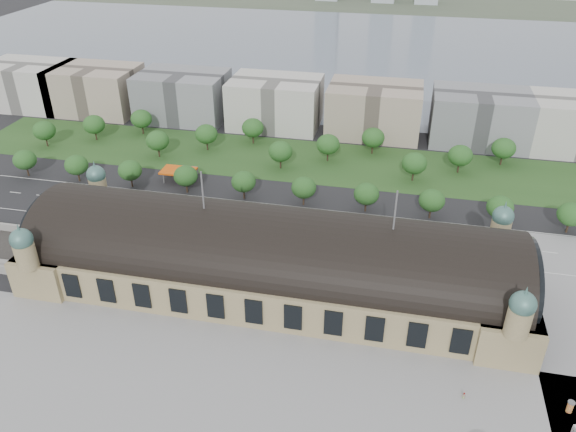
% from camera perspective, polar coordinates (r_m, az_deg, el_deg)
% --- Properties ---
extents(ground, '(900.00, 900.00, 0.00)m').
position_cam_1_polar(ground, '(175.49, -1.69, -7.15)').
color(ground, black).
rests_on(ground, ground).
extents(station, '(150.00, 48.40, 44.30)m').
position_cam_1_polar(station, '(169.41, -1.74, -4.40)').
color(station, '#98895E').
rests_on(station, ground).
extents(plaza_south, '(190.00, 48.00, 0.12)m').
position_cam_1_polar(plaza_south, '(142.49, -1.96, -18.32)').
color(plaza_south, gray).
rests_on(plaza_south, ground).
extents(road_slab, '(260.00, 26.00, 0.10)m').
position_cam_1_polar(road_slab, '(210.34, -4.55, -0.23)').
color(road_slab, black).
rests_on(road_slab, ground).
extents(grass_belt, '(300.00, 45.00, 0.10)m').
position_cam_1_polar(grass_belt, '(256.39, -0.04, 5.81)').
color(grass_belt, '#254A1D').
rests_on(grass_belt, ground).
extents(petrol_station, '(14.00, 13.00, 5.05)m').
position_cam_1_polar(petrol_station, '(242.10, -10.52, 4.48)').
color(petrol_station, '#D3500C').
rests_on(petrol_station, ground).
extents(lake, '(700.00, 320.00, 0.08)m').
position_cam_1_polar(lake, '(447.02, 7.73, 16.39)').
color(lake, slate).
rests_on(lake, ground).
extents(far_shore, '(700.00, 120.00, 0.14)m').
position_cam_1_polar(far_shore, '(642.55, 9.56, 20.54)').
color(far_shore, '#44513D').
rests_on(far_shore, ground).
extents(office_0, '(45.00, 32.00, 24.00)m').
position_cam_1_polar(office_0, '(349.89, -24.75, 12.00)').
color(office_0, '#B8B5AF').
rests_on(office_0, ground).
extents(office_1, '(45.00, 32.00, 24.00)m').
position_cam_1_polar(office_1, '(328.14, -18.94, 12.04)').
color(office_1, '#A2917F').
rests_on(office_1, ground).
extents(office_2, '(45.00, 32.00, 24.00)m').
position_cam_1_polar(office_2, '(306.18, -10.63, 11.90)').
color(office_2, gray).
rests_on(office_2, ground).
extents(office_3, '(45.00, 32.00, 24.00)m').
position_cam_1_polar(office_3, '(291.24, -1.29, 11.44)').
color(office_3, '#B8B5AF').
rests_on(office_3, ground).
extents(office_4, '(45.00, 32.00, 24.00)m').
position_cam_1_polar(office_4, '(284.41, 8.74, 10.62)').
color(office_4, '#A2917F').
rests_on(office_4, ground).
extents(office_5, '(45.00, 32.00, 24.00)m').
position_cam_1_polar(office_5, '(286.29, 18.87, 9.46)').
color(office_5, gray).
rests_on(office_5, ground).
extents(tree_row_0, '(9.60, 9.60, 11.52)m').
position_cam_1_polar(tree_row_0, '(262.61, -25.18, 5.18)').
color(tree_row_0, '#2D2116').
rests_on(tree_row_0, ground).
extents(tree_row_1, '(9.60, 9.60, 11.52)m').
position_cam_1_polar(tree_row_1, '(249.27, -20.70, 4.87)').
color(tree_row_1, '#2D2116').
rests_on(tree_row_1, ground).
extents(tree_row_2, '(9.60, 9.60, 11.52)m').
position_cam_1_polar(tree_row_2, '(237.61, -15.76, 4.49)').
color(tree_row_2, '#2D2116').
rests_on(tree_row_2, ground).
extents(tree_row_3, '(9.60, 9.60, 11.52)m').
position_cam_1_polar(tree_row_3, '(227.89, -10.36, 4.03)').
color(tree_row_3, '#2D2116').
rests_on(tree_row_3, ground).
extents(tree_row_4, '(9.60, 9.60, 11.52)m').
position_cam_1_polar(tree_row_4, '(220.36, -4.54, 3.50)').
color(tree_row_4, '#2D2116').
rests_on(tree_row_4, ground).
extents(tree_row_5, '(9.60, 9.60, 11.52)m').
position_cam_1_polar(tree_row_5, '(215.26, 1.61, 2.89)').
color(tree_row_5, '#2D2116').
rests_on(tree_row_5, ground).
extents(tree_row_6, '(9.60, 9.60, 11.52)m').
position_cam_1_polar(tree_row_6, '(212.76, 7.98, 2.23)').
color(tree_row_6, '#2D2116').
rests_on(tree_row_6, ground).
extents(tree_row_7, '(9.60, 9.60, 11.52)m').
position_cam_1_polar(tree_row_7, '(212.95, 14.41, 1.54)').
color(tree_row_7, '#2D2116').
rests_on(tree_row_7, ground).
extents(tree_row_8, '(9.60, 9.60, 11.52)m').
position_cam_1_polar(tree_row_8, '(215.83, 20.74, 0.84)').
color(tree_row_8, '#2D2116').
rests_on(tree_row_8, ground).
extents(tree_row_9, '(9.60, 9.60, 11.52)m').
position_cam_1_polar(tree_row_9, '(221.29, 26.83, 0.15)').
color(tree_row_9, '#2D2116').
rests_on(tree_row_9, ground).
extents(tree_belt_0, '(10.40, 10.40, 12.48)m').
position_cam_1_polar(tree_belt_0, '(290.15, -23.53, 7.97)').
color(tree_belt_0, '#2D2116').
rests_on(tree_belt_0, ground).
extents(tree_belt_1, '(10.40, 10.40, 12.48)m').
position_cam_1_polar(tree_belt_1, '(289.26, -19.11, 8.78)').
color(tree_belt_1, '#2D2116').
rests_on(tree_belt_1, ground).
extents(tree_belt_2, '(10.40, 10.40, 12.48)m').
position_cam_1_polar(tree_belt_2, '(290.11, -14.68, 9.54)').
color(tree_belt_2, '#2D2116').
rests_on(tree_belt_2, ground).
extents(tree_belt_3, '(10.40, 10.40, 12.48)m').
position_cam_1_polar(tree_belt_3, '(262.12, -13.12, 7.48)').
color(tree_belt_3, '#2D2116').
rests_on(tree_belt_3, ground).
extents(tree_belt_4, '(10.40, 10.40, 12.48)m').
position_cam_1_polar(tree_belt_4, '(265.25, -8.30, 8.25)').
color(tree_belt_4, '#2D2116').
rests_on(tree_belt_4, ground).
extents(tree_belt_5, '(10.40, 10.40, 12.48)m').
position_cam_1_polar(tree_belt_5, '(270.21, -3.60, 8.94)').
color(tree_belt_5, '#2D2116').
rests_on(tree_belt_5, ground).
extents(tree_belt_6, '(10.40, 10.40, 12.48)m').
position_cam_1_polar(tree_belt_6, '(244.38, -0.77, 6.58)').
color(tree_belt_6, '#2D2116').
rests_on(tree_belt_6, ground).
extents(tree_belt_7, '(10.40, 10.40, 12.48)m').
position_cam_1_polar(tree_belt_7, '(252.07, 4.09, 7.28)').
color(tree_belt_7, '#2D2116').
rests_on(tree_belt_7, ground).
extents(tree_belt_8, '(10.40, 10.40, 12.48)m').
position_cam_1_polar(tree_belt_8, '(261.47, 8.65, 7.88)').
color(tree_belt_8, '#2D2116').
rests_on(tree_belt_8, ground).
extents(tree_belt_9, '(10.40, 10.40, 12.48)m').
position_cam_1_polar(tree_belt_9, '(239.25, 12.72, 5.25)').
color(tree_belt_9, '#2D2116').
rests_on(tree_belt_9, ground).
extents(tree_belt_10, '(10.40, 10.40, 12.48)m').
position_cam_1_polar(tree_belt_10, '(251.44, 17.10, 5.90)').
color(tree_belt_10, '#2D2116').
rests_on(tree_belt_10, ground).
extents(tree_belt_11, '(10.40, 10.40, 12.48)m').
position_cam_1_polar(tree_belt_11, '(264.98, 21.07, 6.45)').
color(tree_belt_11, '#2D2116').
rests_on(tree_belt_11, ground).
extents(traffic_car_0, '(4.80, 2.13, 1.60)m').
position_cam_1_polar(traffic_car_0, '(238.83, -21.52, 1.78)').
color(traffic_car_0, silver).
rests_on(traffic_car_0, ground).
extents(traffic_car_1, '(4.90, 2.28, 1.56)m').
position_cam_1_polar(traffic_car_1, '(231.84, -17.83, 1.61)').
color(traffic_car_1, '#909398').
rests_on(traffic_car_1, ground).
extents(traffic_car_2, '(5.93, 3.07, 1.60)m').
position_cam_1_polar(traffic_car_2, '(228.82, -18.86, 1.03)').
color(traffic_car_2, black).
rests_on(traffic_car_2, ground).
extents(traffic_car_3, '(5.21, 2.54, 1.46)m').
position_cam_1_polar(traffic_car_3, '(213.64, -2.68, 0.59)').
color(traffic_car_3, maroon).
rests_on(traffic_car_3, ground).
extents(traffic_car_4, '(4.48, 2.29, 1.46)m').
position_cam_1_polar(traffic_car_4, '(197.93, 2.46, -2.05)').
color(traffic_car_4, '#1B284D').
rests_on(traffic_car_4, ground).
extents(traffic_car_5, '(4.28, 1.87, 1.37)m').
position_cam_1_polar(traffic_car_5, '(204.16, 12.44, -1.73)').
color(traffic_car_5, '#595B61').
rests_on(traffic_car_5, ground).
extents(traffic_car_6, '(4.85, 2.69, 1.28)m').
position_cam_1_polar(traffic_car_6, '(208.94, 23.37, -2.96)').
color(traffic_car_6, silver).
rests_on(traffic_car_6, ground).
extents(parked_car_0, '(4.96, 3.93, 1.58)m').
position_cam_1_polar(parked_car_0, '(215.26, -16.89, -0.56)').
color(parked_car_0, black).
rests_on(parked_car_0, ground).
extents(parked_car_1, '(5.22, 4.28, 1.32)m').
position_cam_1_polar(parked_car_1, '(217.65, -19.05, -0.63)').
color(parked_car_1, maroon).
rests_on(parked_car_1, ground).
extents(parked_car_2, '(4.72, 3.56, 1.27)m').
position_cam_1_polar(parked_car_2, '(203.25, -11.64, -1.81)').
color(parked_car_2, '#181A43').
rests_on(parked_car_2, ground).
extents(parked_car_3, '(3.94, 3.62, 1.31)m').
position_cam_1_polar(parked_car_3, '(213.61, -17.77, -1.02)').
color(parked_car_3, '#4F5356').
rests_on(parked_car_3, ground).
extents(parked_car_4, '(4.07, 3.26, 1.30)m').
position_cam_1_polar(parked_car_4, '(200.57, -9.72, -2.07)').
color(parked_car_4, silver).
rests_on(parked_car_4, ground).
extents(parked_car_5, '(5.82, 5.45, 1.52)m').
position_cam_1_polar(parked_car_5, '(198.41, -7.98, -2.26)').
color(parked_car_5, gray).
rests_on(parked_car_5, ground).
extents(parked_car_6, '(6.02, 4.56, 1.62)m').
position_cam_1_polar(parked_car_6, '(203.46, -11.91, -1.75)').
color(parked_car_6, black).
rests_on(parked_car_6, ground).
extents(bus_west, '(13.26, 3.75, 3.65)m').
position_cam_1_polar(bus_west, '(196.46, -0.59, -1.92)').
color(bus_west, red).
rests_on(bus_west, ground).
extents(bus_mid, '(10.98, 2.99, 3.03)m').
position_cam_1_polar(bus_mid, '(195.05, 2.17, -2.32)').
color(bus_mid, beige).
rests_on(bus_mid, ground).
extents(bus_east, '(11.89, 3.64, 3.26)m').
position_cam_1_polar(bus_east, '(195.53, 7.57, -2.46)').
color(bus_east, beige).
rests_on(bus_east, ground).
extents(advertising_column, '(1.71, 1.71, 3.24)m').
position_cam_1_polar(advertising_column, '(154.18, 26.74, -16.91)').
color(advertising_column, '#CD4D33').
rests_on(advertising_column, ground).
extents(pedestrian_0, '(0.98, 0.66, 1.85)m').
position_cam_1_polar(pedestrian_0, '(148.56, 17.43, -17.03)').
color(pedestrian_0, gray).
rests_on(pedestrian_0, ground).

